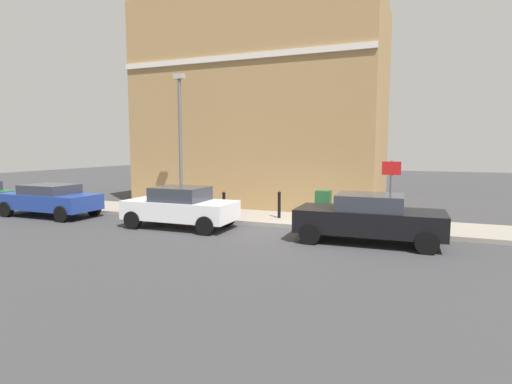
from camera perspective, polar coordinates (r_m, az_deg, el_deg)
name	(u,v)px	position (r m, az deg, el deg)	size (l,w,h in m)	color
ground	(302,233)	(13.79, 6.50, -5.77)	(80.00, 80.00, 0.00)	#38383A
sidewalk	(180,212)	(17.90, -10.73, -2.80)	(2.64, 30.00, 0.15)	gray
corner_building	(266,108)	(21.21, 1.43, 11.75)	(7.27, 11.62, 9.77)	#9E7A4C
car_black	(369,218)	(12.68, 15.67, -3.51)	(1.99, 4.35, 1.48)	black
car_white	(180,207)	(14.72, -10.66, -2.07)	(1.88, 4.02, 1.47)	silver
car_blue	(50,199)	(18.93, -27.10, -0.92)	(1.91, 4.25, 1.34)	navy
utility_cabinet	(323,207)	(15.12, 9.46, -2.12)	(0.46, 0.61, 1.15)	#1E4C28
bollard_near_cabinet	(279,204)	(15.67, 3.30, -1.66)	(0.14, 0.14, 1.04)	black
bollard_far_kerb	(224,204)	(15.58, -4.55, -1.72)	(0.14, 0.14, 1.04)	black
street_sign	(391,185)	(14.01, 18.52, 1.01)	(0.08, 0.60, 2.30)	#59595B
lamppost	(180,137)	(17.20, -10.64, 7.63)	(0.20, 0.44, 5.72)	#59595B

